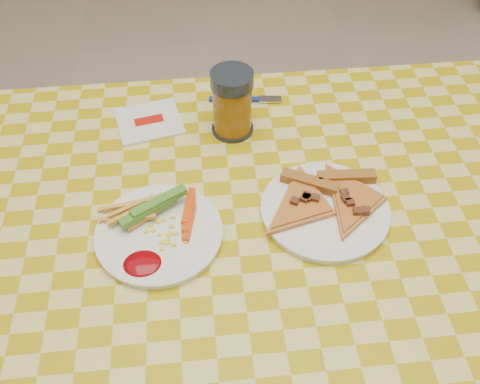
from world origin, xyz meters
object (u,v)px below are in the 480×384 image
object	(u,v)px
plate_right	(325,211)
drink_glass	(232,103)
table	(263,246)
plate_left	(159,235)

from	to	relation	value
plate_right	drink_glass	xyz separation A→B (m)	(-0.14, 0.24, 0.06)
plate_right	table	bearing A→B (deg)	-175.82
table	drink_glass	distance (m)	0.29
plate_left	plate_right	xyz separation A→B (m)	(0.29, 0.02, 0.00)
plate_left	plate_right	world-z (taller)	same
table	plate_right	bearing A→B (deg)	4.18
table	drink_glass	xyz separation A→B (m)	(-0.03, 0.25, 0.14)
plate_right	drink_glass	distance (m)	0.29
plate_left	drink_glass	xyz separation A→B (m)	(0.15, 0.27, 0.06)
plate_right	drink_glass	world-z (taller)	drink_glass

